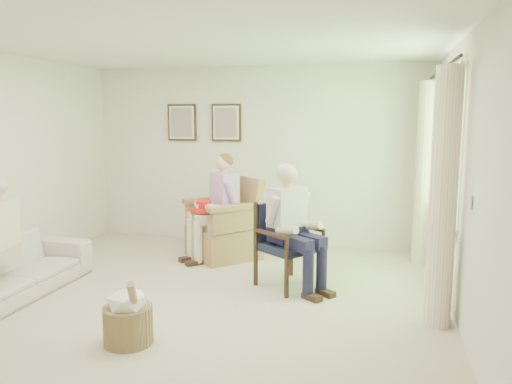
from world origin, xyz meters
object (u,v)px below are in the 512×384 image
wood_armchair (291,240)px  person_dark (288,219)px  sofa (3,271)px  person_wicker (220,199)px  wicker_armchair (224,232)px  hatbox (128,316)px  red_hat (204,208)px

wood_armchair → person_dark: (0.00, -0.15, 0.28)m
person_dark → wood_armchair: bearing=36.9°
wood_armchair → person_dark: person_dark is taller
sofa → person_wicker: size_ratio=1.49×
wicker_armchair → hatbox: 2.69m
wicker_armchair → wood_armchair: wicker_armchair is taller
sofa → red_hat: red_hat is taller
wood_armchair → person_wicker: person_wicker is taller
sofa → red_hat: bearing=-40.8°
wicker_armchair → person_wicker: bearing=-46.2°
person_wicker → red_hat: 0.24m
wood_armchair → person_dark: bearing=-143.1°
wood_armchair → person_wicker: (-1.06, 0.74, 0.30)m
sofa → hatbox: hatbox is taller
red_hat → person_wicker: bearing=36.3°
hatbox → person_dark: bearing=57.9°
wood_armchair → sofa: 3.04m
person_dark → hatbox: 2.03m
wood_armchair → hatbox: 2.10m
wicker_armchair → red_hat: 0.49m
wicker_armchair → sofa: bearing=-86.1°
wood_armchair → red_hat: 1.40m
person_wicker → hatbox: bearing=-45.7°
wicker_armchair → person_wicker: person_wicker is taller
red_hat → person_dark: bearing=-31.6°
person_dark → hatbox: bearing=-175.2°
wicker_armchair → sofa: wicker_armchair is taller
wicker_armchair → person_wicker: size_ratio=0.78×
person_dark → hatbox: person_dark is taller
person_wicker → person_dark: 1.39m
wicker_armchair → hatbox: size_ratio=1.78×
person_dark → hatbox: (-1.04, -1.66, -0.54)m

